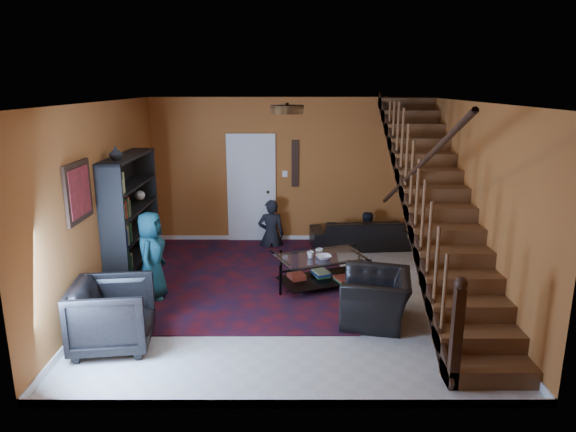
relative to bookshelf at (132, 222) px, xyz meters
name	(u,v)px	position (x,y,z in m)	size (l,w,h in m)	color
floor	(287,295)	(2.40, -0.60, -0.96)	(5.50, 5.50, 0.00)	beige
room	(211,262)	(1.07, 0.73, -0.91)	(5.50, 5.50, 5.50)	#A75925
staircase	(437,203)	(4.53, -0.60, 0.43)	(0.95, 5.02, 3.18)	brown
bookshelf	(132,222)	(0.00, 0.00, 0.00)	(0.35, 1.80, 2.00)	black
door	(252,190)	(1.70, 2.12, 0.06)	(0.82, 0.05, 2.05)	silver
framed_picture	(78,192)	(-0.17, -1.50, 0.79)	(0.04, 0.74, 0.74)	maroon
wall_hanging	(295,164)	(2.55, 2.13, 0.59)	(0.14, 0.03, 0.90)	black
ceiling_fixture	(287,109)	(2.40, -1.40, 1.78)	(0.40, 0.40, 0.10)	#3F2814
rug	(230,275)	(1.46, 0.21, -0.95)	(3.68, 4.20, 0.02)	#480C12
sofa	(361,233)	(3.81, 1.70, -0.69)	(1.89, 0.74, 0.55)	black
armchair_left	(113,315)	(0.35, -2.14, -0.56)	(0.87, 0.90, 0.82)	black
armchair_right	(376,298)	(3.56, -1.44, -0.64)	(0.99, 0.87, 0.65)	black
person_adult_a	(271,235)	(2.09, 1.75, -0.73)	(0.50, 0.33, 1.37)	black
person_adult_b	(365,241)	(3.90, 1.75, -0.85)	(0.55, 0.43, 1.13)	black
person_child	(151,256)	(0.45, -0.70, -0.32)	(0.63, 0.41, 1.30)	#174E57
coffee_table	(321,269)	(2.93, -0.29, -0.67)	(1.50, 1.20, 0.50)	black
cup_a	(319,251)	(2.90, -0.19, -0.42)	(0.12, 0.12, 0.09)	#999999
cup_b	(310,255)	(2.75, -0.36, -0.42)	(0.10, 0.10, 0.10)	#999999
bowl	(324,257)	(2.95, -0.41, -0.44)	(0.23, 0.23, 0.06)	#999999
vase	(116,153)	(0.00, -0.50, 1.13)	(0.18, 0.18, 0.19)	#999999
popcorn_bucket	(134,306)	(0.32, -1.22, -0.86)	(0.15, 0.15, 0.17)	red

